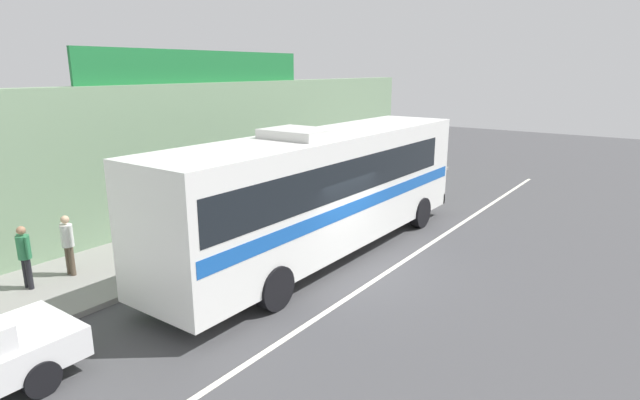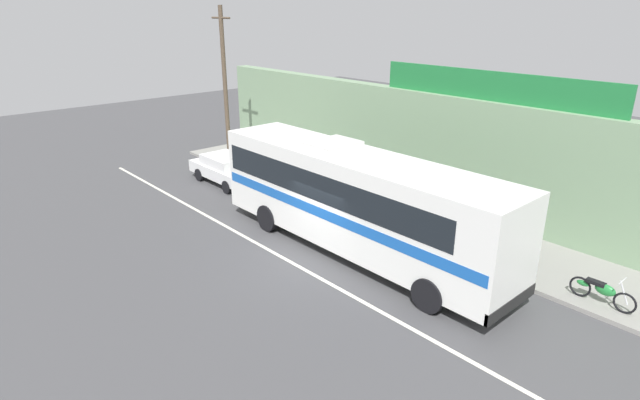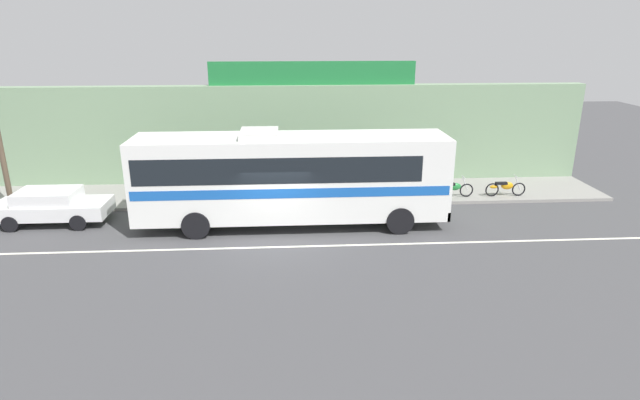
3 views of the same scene
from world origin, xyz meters
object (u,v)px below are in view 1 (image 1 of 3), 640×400
(motorcycle_black, at_px, (371,181))
(motorcycle_red, at_px, (397,172))
(intercity_bus, at_px, (323,186))
(pedestrian_near_shop, at_px, (24,253))
(pedestrian_by_curb, at_px, (68,241))

(motorcycle_black, bearing_deg, motorcycle_red, -0.19)
(intercity_bus, relative_size, pedestrian_near_shop, 7.60)
(pedestrian_by_curb, bearing_deg, pedestrian_near_shop, 178.88)
(intercity_bus, distance_m, pedestrian_near_shop, 7.67)
(intercity_bus, xyz_separation_m, motorcycle_red, (9.71, 2.63, -1.50))
(intercity_bus, bearing_deg, motorcycle_red, 15.16)
(intercity_bus, xyz_separation_m, pedestrian_by_curb, (-5.28, 4.20, -1.02))
(intercity_bus, bearing_deg, pedestrian_near_shop, 146.29)
(motorcycle_black, height_order, pedestrian_near_shop, pedestrian_near_shop)
(intercity_bus, bearing_deg, pedestrian_by_curb, 141.51)
(motorcycle_black, xyz_separation_m, pedestrian_by_curb, (-12.59, 1.56, 0.49))
(motorcycle_red, relative_size, pedestrian_by_curb, 1.17)
(motorcycle_red, distance_m, pedestrian_by_curb, 15.08)
(intercity_bus, bearing_deg, motorcycle_black, 19.85)
(motorcycle_black, relative_size, pedestrian_by_curb, 1.16)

